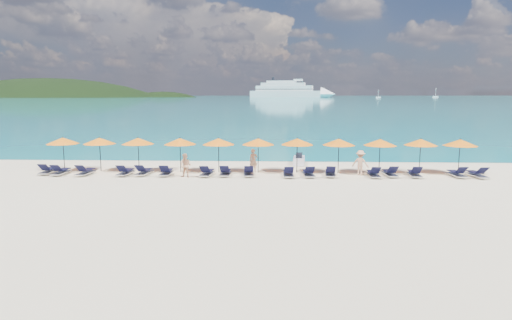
{
  "coord_description": "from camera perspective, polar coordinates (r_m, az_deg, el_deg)",
  "views": [
    {
      "loc": [
        1.03,
        -21.89,
        5.09
      ],
      "look_at": [
        0.0,
        3.0,
        1.2
      ],
      "focal_mm": 30.0,
      "sensor_mm": 36.0,
      "label": 1
    }
  ],
  "objects": [
    {
      "name": "ground",
      "position": [
        22.5,
        -0.32,
        -4.2
      ],
      "size": [
        1400.0,
        1400.0,
        0.0
      ],
      "primitive_type": "plane",
      "color": "beige"
    },
    {
      "name": "sea",
      "position": [
        681.91,
        2.3,
        8.43
      ],
      "size": [
        1600.0,
        1300.0,
        0.01
      ],
      "primitive_type": "cube",
      "color": "#1FA9B2",
      "rests_on": "ground"
    },
    {
      "name": "headland_main",
      "position": [
        638.9,
        -25.83,
        4.11
      ],
      "size": [
        374.0,
        242.0,
        126.5
      ],
      "color": "black",
      "rests_on": "ground"
    },
    {
      "name": "headland_small",
      "position": [
        602.51,
        -12.2,
        4.85
      ],
      "size": [
        162.0,
        126.0,
        85.5
      ],
      "color": "black",
      "rests_on": "ground"
    },
    {
      "name": "cruise_ship",
      "position": [
        574.06,
        4.95,
        9.14
      ],
      "size": [
        113.66,
        40.85,
        31.29
      ],
      "rotation": [
        0.0,
        0.0,
        -0.21
      ],
      "color": "white",
      "rests_on": "ground"
    },
    {
      "name": "sailboat_near",
      "position": [
        512.66,
        15.98,
        8.07
      ],
      "size": [
        5.35,
        1.78,
        9.8
      ],
      "color": "white",
      "rests_on": "ground"
    },
    {
      "name": "sailboat_far",
      "position": [
        592.42,
        22.82,
        7.81
      ],
      "size": [
        6.74,
        2.25,
        12.36
      ],
      "color": "white",
      "rests_on": "ground"
    },
    {
      "name": "jetski",
      "position": [
        31.17,
        5.76,
        0.01
      ],
      "size": [
        0.98,
        2.2,
        0.76
      ],
      "rotation": [
        0.0,
        0.0,
        -0.08
      ],
      "color": "white",
      "rests_on": "ground"
    },
    {
      "name": "beachgoer_a",
      "position": [
        27.79,
        -0.35,
        -0.09
      ],
      "size": [
        0.64,
        0.53,
        1.52
      ],
      "primitive_type": "imported",
      "rotation": [
        0.0,
        0.0,
        0.34
      ],
      "color": "tan",
      "rests_on": "ground"
    },
    {
      "name": "beachgoer_b",
      "position": [
        26.39,
        -9.37,
        -0.73
      ],
      "size": [
        0.8,
        0.59,
        1.48
      ],
      "primitive_type": "imported",
      "rotation": [
        0.0,
        0.0,
        -0.28
      ],
      "color": "tan",
      "rests_on": "ground"
    },
    {
      "name": "beachgoer_c",
      "position": [
        27.53,
        13.75,
        -0.37
      ],
      "size": [
        1.13,
        0.83,
        1.58
      ],
      "primitive_type": "imported",
      "rotation": [
        0.0,
        0.0,
        2.74
      ],
      "color": "tan",
      "rests_on": "ground"
    },
    {
      "name": "umbrella_0",
      "position": [
        30.8,
        -24.36,
        2.36
      ],
      "size": [
        2.1,
        2.1,
        2.28
      ],
      "color": "black",
      "rests_on": "ground"
    },
    {
      "name": "umbrella_1",
      "position": [
        29.82,
        -20.15,
        2.42
      ],
      "size": [
        2.1,
        2.1,
        2.28
      ],
      "color": "black",
      "rests_on": "ground"
    },
    {
      "name": "umbrella_2",
      "position": [
        28.93,
        -15.47,
        2.46
      ],
      "size": [
        2.1,
        2.1,
        2.28
      ],
      "color": "black",
      "rests_on": "ground"
    },
    {
      "name": "umbrella_3",
      "position": [
        28.15,
        -10.1,
        2.47
      ],
      "size": [
        2.1,
        2.1,
        2.28
      ],
      "color": "black",
      "rests_on": "ground"
    },
    {
      "name": "umbrella_4",
      "position": [
        27.72,
        -5.03,
        2.47
      ],
      "size": [
        2.1,
        2.1,
        2.28
      ],
      "color": "black",
      "rests_on": "ground"
    },
    {
      "name": "umbrella_5",
      "position": [
        27.54,
        0.29,
        2.47
      ],
      "size": [
        2.1,
        2.1,
        2.28
      ],
      "color": "black",
      "rests_on": "ground"
    },
    {
      "name": "umbrella_6",
      "position": [
        27.64,
        5.52,
        2.45
      ],
      "size": [
        2.1,
        2.1,
        2.28
      ],
      "color": "black",
      "rests_on": "ground"
    },
    {
      "name": "umbrella_7",
      "position": [
        27.81,
        10.99,
        2.37
      ],
      "size": [
        2.1,
        2.1,
        2.28
      ],
      "color": "black",
      "rests_on": "ground"
    },
    {
      "name": "umbrella_8",
      "position": [
        28.26,
        16.23,
        2.28
      ],
      "size": [
        2.1,
        2.1,
        2.28
      ],
      "color": "black",
      "rests_on": "ground"
    },
    {
      "name": "umbrella_9",
      "position": [
        29.18,
        21.12,
        2.23
      ],
      "size": [
        2.1,
        2.1,
        2.28
      ],
      "color": "black",
      "rests_on": "ground"
    },
    {
      "name": "umbrella_10",
      "position": [
        29.94,
        25.58,
        2.11
      ],
      "size": [
        2.1,
        2.1,
        2.28
      ],
      "color": "black",
      "rests_on": "ground"
    },
    {
      "name": "lounger_0",
      "position": [
        30.35,
        -26.0,
        -1.24
      ],
      "size": [
        0.73,
        1.74,
        0.66
      ],
      "rotation": [
        0.0,
        0.0,
        0.06
      ],
      "color": "silver",
      "rests_on": "ground"
    },
    {
      "name": "lounger_1",
      "position": [
        29.66,
        -24.59,
        -1.36
      ],
      "size": [
        0.66,
        1.71,
        0.66
      ],
      "rotation": [
        0.0,
        0.0,
        -0.02
      ],
      "color": "silver",
      "rests_on": "ground"
    },
    {
      "name": "lounger_2",
      "position": [
        28.94,
        -21.81,
        -1.43
      ],
      "size": [
        0.71,
        1.73,
        0.66
      ],
      "rotation": [
        0.0,
        0.0,
        -0.06
      ],
      "color": "silver",
      "rests_on": "ground"
    },
    {
      "name": "lounger_3",
      "position": [
        28.03,
        -17.03,
        -1.49
      ],
      "size": [
        0.74,
        1.74,
        0.66
      ],
      "rotation": [
        0.0,
        0.0,
        -0.07
      ],
      "color": "silver",
      "rests_on": "ground"
    },
    {
      "name": "lounger_4",
      "position": [
        27.8,
        -14.74,
        -1.48
      ],
      "size": [
        0.77,
        1.75,
        0.66
      ],
      "rotation": [
        0.0,
        0.0,
        -0.09
      ],
      "color": "silver",
      "rests_on": "ground"
    },
    {
      "name": "lounger_5",
      "position": [
        27.33,
        -11.89,
        -1.55
      ],
      "size": [
        0.68,
        1.72,
        0.66
      ],
      "rotation": [
        0.0,
        0.0,
        0.03
      ],
      "color": "silver",
      "rests_on": "ground"
    },
    {
      "name": "lounger_6",
      "position": [
        26.75,
        -6.56,
        -1.64
      ],
      "size": [
        0.79,
        1.75,
        0.66
      ],
      "rotation": [
        0.0,
        0.0,
        -0.1
      ],
      "color": "silver",
      "rests_on": "ground"
    },
    {
      "name": "lounger_7",
      "position": [
        26.71,
        -4.12,
        -1.62
      ],
      "size": [
        0.65,
        1.71,
        0.66
      ],
      "rotation": [
        0.0,
        0.0,
        0.02
      ],
      "color": "silver",
      "rests_on": "ground"
    },
    {
      "name": "lounger_8",
      "position": [
        26.6,
        -0.98,
        -1.64
      ],
      "size": [
        0.74,
        1.74,
        0.66
      ],
      "rotation": [
        0.0,
        0.0,
        0.07
      ],
      "color": "silver",
      "rests_on": "ground"
    },
    {
      "name": "lounger_9",
      "position": [
        26.38,
        4.35,
        -1.76
      ],
      "size": [
        0.64,
        1.71,
        0.66
      ],
      "rotation": [
        0.0,
        0.0,
        0.01
      ],
      "color": "silver",
      "rests_on": "ground"
    },
    {
      "name": "lounger_10",
      "position": [
        26.56,
        7.01,
        -1.72
      ],
      "size": [
        0.72,
        1.74,
        0.66
      ],
      "rotation": [
        0.0,
        0.0,
        0.06
      ],
      "color": "silver",
      "rests_on": "ground"
    },
    {
      "name": "lounger_11",
      "position": [
        26.83,
        9.89,
        -1.68
      ],
      "size": [
        0.77,
        1.75,
        0.66
      ],
      "rotation": [
        0.0,
        0.0,
        -0.09
      ],
      "color": "silver",
      "rests_on": "ground"
    },
    {
      "name": "lounger_12",
      "position": [
        27.2,
        15.39,
        -1.73
      ],
      "size": [
        0.65,
        1.71,
        0.66
      ],
      "rotation": [
        0.0,
        0.0,
        -0.02
      ],
      "color": "silver",
      "rests_on": "ground"
    },
    {
      "name": "lounger_13",
      "position": [
        27.7,
        17.44,
        -1.63
      ],
      "size": [
        0.67,
        1.72,
        0.66
      ],
      "rotation": [
        0.0,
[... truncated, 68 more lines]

